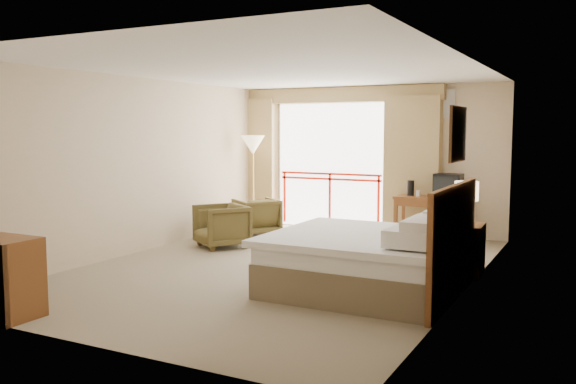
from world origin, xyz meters
The scene contains 28 objects.
floor centered at (0.00, 0.00, 0.00)m, with size 7.00×7.00×0.00m, color #81745A.
ceiling centered at (0.00, 0.00, 2.70)m, with size 7.00×7.00×0.00m, color white.
wall_back centered at (0.00, 3.50, 1.35)m, with size 5.00×5.00×0.00m, color beige.
wall_front centered at (0.00, -3.50, 1.35)m, with size 5.00×5.00×0.00m, color beige.
wall_left centered at (-2.50, 0.00, 1.35)m, with size 7.00×7.00×0.00m, color beige.
wall_right centered at (2.50, 0.00, 1.35)m, with size 7.00×7.00×0.00m, color beige.
balcony_door centered at (-0.80, 3.48, 1.20)m, with size 2.40×2.40×0.00m, color white.
balcony_railing centered at (-0.80, 3.46, 0.81)m, with size 2.09×0.03×1.02m.
curtain_left centered at (-2.45, 3.35, 1.25)m, with size 1.00×0.26×2.50m, color #997C4E.
curtain_right centered at (0.85, 3.35, 1.25)m, with size 1.00×0.26×2.50m, color #997C4E.
valance centered at (-0.80, 3.38, 2.55)m, with size 4.40×0.22×0.28m, color #997C4E.
hvac_vent centered at (1.30, 3.47, 2.35)m, with size 0.50×0.04×0.50m, color silver.
bed centered at (1.50, -0.60, 0.38)m, with size 2.13×2.06×0.97m.
headboard centered at (2.46, -0.60, 0.65)m, with size 0.06×2.10×1.30m, color #5D3219.
framed_art centered at (2.47, -0.60, 1.85)m, with size 0.04×0.72×0.60m.
nightstand centered at (2.32, 0.72, 0.34)m, with size 0.47×0.56×0.67m, color #5D3219.
table_lamp centered at (2.32, 0.77, 1.09)m, with size 0.30×0.30×0.54m.
phone centered at (2.27, 0.57, 0.71)m, with size 0.18×0.14×0.08m, color black.
desk centered at (1.27, 3.05, 0.59)m, with size 1.16×0.56×0.76m.
tv centered at (1.57, 3.00, 0.96)m, with size 0.45×0.36×0.41m.
coffee_maker centered at (0.92, 3.00, 0.89)m, with size 0.12×0.12×0.27m, color black.
cup centered at (1.07, 2.95, 0.81)m, with size 0.07×0.07×0.11m, color white.
wastebasket centered at (0.95, 2.50, 0.15)m, with size 0.24×0.24×0.30m, color black.
armchair_far centered at (-1.64, 2.09, 0.00)m, with size 0.71×0.73×0.67m, color #493E1F.
armchair_near centered at (-1.56, 0.83, 0.00)m, with size 0.74×0.77×0.70m, color #493E1F.
side_table centered at (-1.91, 1.50, 0.38)m, with size 0.51×0.51×0.55m.
book centered at (-1.91, 1.50, 0.56)m, with size 0.15×0.20×0.02m, color white.
floor_lamp centered at (-2.10, 2.75, 1.54)m, with size 0.46×0.46×1.79m.
Camera 1 is at (3.90, -7.31, 1.89)m, focal length 38.00 mm.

